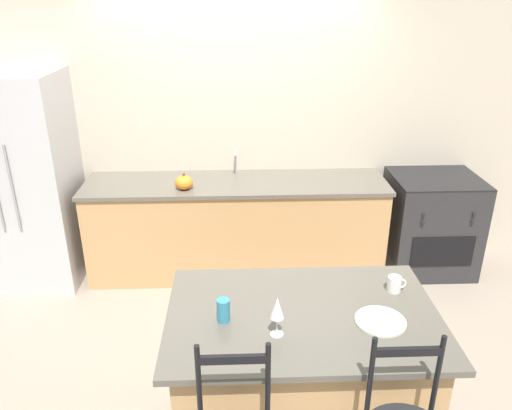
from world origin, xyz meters
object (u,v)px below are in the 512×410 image
Objects in this scene: coffee_mug at (395,284)px; pumpkin_decoration at (184,182)px; oven_range at (430,223)px; refrigerator at (24,182)px; dinner_plate at (380,321)px; tumbler_cup at (223,310)px; wine_glass at (277,309)px.

pumpkin_decoration is (-1.35, 1.64, 0.02)m from coffee_mug.
pumpkin_decoration reaches higher than oven_range.
refrigerator is 2.04× the size of oven_range.
coffee_mug reaches higher than dinner_plate.
tumbler_cup is (-0.82, 0.05, 0.05)m from dinner_plate.
oven_range is 2.08m from coffee_mug.
pumpkin_decoration is (-2.28, -0.15, 0.50)m from oven_range.
oven_range is 8.47× the size of coffee_mug.
pumpkin_decoration is (1.41, -0.12, 0.02)m from refrigerator.
wine_glass is at bearing -25.29° from tumbler_cup.
tumbler_cup is (-1.91, -2.03, 0.50)m from oven_range.
oven_range reaches higher than dinner_plate.
refrigerator is 2.69m from tumbler_cup.
tumbler_cup is at bearing 154.71° from wine_glass.
dinner_plate is at bearing 8.27° from wine_glass.
wine_glass is 0.31m from tumbler_cup.
wine_glass reaches higher than oven_range.
oven_range is at bearing 46.88° from tumbler_cup.
tumbler_cup is at bearing -78.69° from pumpkin_decoration.
refrigerator is 12.09× the size of pumpkin_decoration.
coffee_mug is (2.76, -1.77, 0.00)m from refrigerator.
refrigerator reaches higher than wine_glass.
wine_glass is 0.80m from coffee_mug.
wine_glass is at bearing -127.13° from oven_range.
oven_range is (3.69, 0.03, -0.48)m from refrigerator.
wine_glass reaches higher than pumpkin_decoration.
tumbler_cup is 1.92m from pumpkin_decoration.
oven_range is 2.83m from tumbler_cup.
refrigerator is 8.62× the size of wine_glass.
oven_range is at bearing 62.41° from dinner_plate.
pumpkin_decoration is at bearing -176.21° from oven_range.
dinner_plate is at bearing -38.29° from refrigerator.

